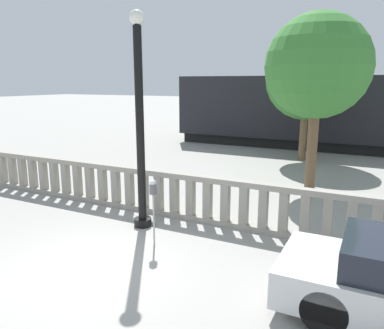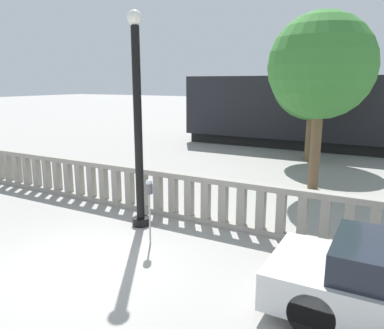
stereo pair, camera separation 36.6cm
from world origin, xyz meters
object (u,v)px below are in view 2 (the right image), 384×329
object	(u,v)px
lamppost	(138,126)
train_near	(374,113)
tree_right	(321,67)
parking_meter	(149,193)
tree_left	(313,80)

from	to	relation	value
lamppost	train_near	size ratio (longest dim) A/B	0.26
lamppost	tree_right	bearing A→B (deg)	60.49
parking_meter	tree_left	size ratio (longest dim) A/B	0.27
parking_meter	train_near	size ratio (longest dim) A/B	0.08
train_near	parking_meter	bearing A→B (deg)	-103.85
lamppost	tree_right	distance (m)	6.58
lamppost	parking_meter	bearing A→B (deg)	-43.38
train_near	tree_left	world-z (taller)	tree_left
tree_right	tree_left	bearing A→B (deg)	103.75
train_near	tree_left	bearing A→B (deg)	-124.27
tree_right	train_near	bearing A→B (deg)	81.17
lamppost	tree_left	distance (m)	10.44
train_near	tree_right	distance (m)	8.45
parking_meter	train_near	distance (m)	14.94
parking_meter	tree_right	size ratio (longest dim) A/B	0.26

